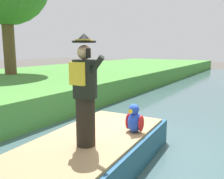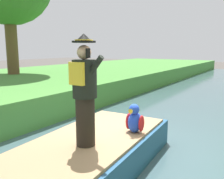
% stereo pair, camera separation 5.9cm
% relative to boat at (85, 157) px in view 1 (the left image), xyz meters
% --- Properties ---
extents(ground_plane, '(80.00, 80.00, 0.00)m').
position_rel_boat_xyz_m(ground_plane, '(0.00, 1.11, -0.40)').
color(ground_plane, '#4C4742').
extents(canal_water, '(5.20, 48.00, 0.10)m').
position_rel_boat_xyz_m(canal_water, '(0.00, 1.11, -0.35)').
color(canal_water, '#3D565B').
rests_on(canal_water, ground).
extents(boat, '(2.13, 4.33, 0.61)m').
position_rel_boat_xyz_m(boat, '(0.00, 0.00, 0.00)').
color(boat, '#23517A').
rests_on(boat, canal_water).
extents(person_pirate, '(0.61, 0.42, 1.85)m').
position_rel_boat_xyz_m(person_pirate, '(0.14, -0.15, 1.23)').
color(person_pirate, black).
rests_on(person_pirate, boat).
extents(parrot_plush, '(0.36, 0.34, 0.57)m').
position_rel_boat_xyz_m(parrot_plush, '(0.53, 0.86, 0.55)').
color(parrot_plush, blue).
rests_on(parrot_plush, boat).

